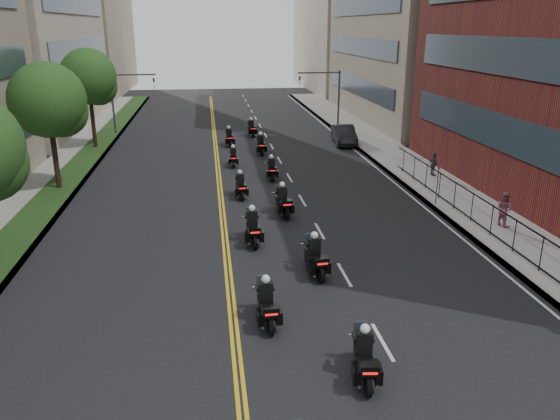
{
  "coord_description": "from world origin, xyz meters",
  "views": [
    {
      "loc": [
        -2.03,
        -9.55,
        9.55
      ],
      "look_at": [
        1.13,
        14.21,
        1.45
      ],
      "focal_mm": 35.0,
      "sensor_mm": 36.0,
      "label": 1
    }
  ],
  "objects_px": {
    "motorcycle_3": "(315,258)",
    "motorcycle_9": "(261,145)",
    "motorcycle_7": "(272,170)",
    "pedestrian_b": "(504,209)",
    "motorcycle_6": "(240,187)",
    "motorcycle_10": "(229,138)",
    "motorcycle_11": "(252,129)",
    "motorcycle_8": "(233,158)",
    "motorcycle_4": "(253,229)",
    "motorcycle_2": "(267,305)",
    "motorcycle_5": "(283,202)",
    "pedestrian_c": "(434,164)",
    "parked_sedan": "(344,135)",
    "motorcycle_1": "(364,359)"
  },
  "relations": [
    {
      "from": "motorcycle_3",
      "to": "motorcycle_9",
      "type": "relative_size",
      "value": 1.02
    },
    {
      "from": "motorcycle_7",
      "to": "pedestrian_b",
      "type": "relative_size",
      "value": 1.27
    },
    {
      "from": "motorcycle_3",
      "to": "motorcycle_6",
      "type": "relative_size",
      "value": 1.1
    },
    {
      "from": "motorcycle_9",
      "to": "motorcycle_10",
      "type": "distance_m",
      "value": 4.1
    },
    {
      "from": "motorcycle_6",
      "to": "motorcycle_11",
      "type": "relative_size",
      "value": 0.97
    },
    {
      "from": "motorcycle_6",
      "to": "motorcycle_8",
      "type": "bearing_deg",
      "value": 86.82
    },
    {
      "from": "motorcycle_8",
      "to": "motorcycle_11",
      "type": "distance_m",
      "value": 11.27
    },
    {
      "from": "motorcycle_4",
      "to": "motorcycle_2",
      "type": "bearing_deg",
      "value": -92.77
    },
    {
      "from": "motorcycle_6",
      "to": "motorcycle_5",
      "type": "bearing_deg",
      "value": -63.31
    },
    {
      "from": "motorcycle_5",
      "to": "motorcycle_10",
      "type": "relative_size",
      "value": 1.07
    },
    {
      "from": "motorcycle_2",
      "to": "motorcycle_4",
      "type": "xyz_separation_m",
      "value": [
        0.15,
        7.23,
        0.03
      ]
    },
    {
      "from": "motorcycle_9",
      "to": "motorcycle_8",
      "type": "bearing_deg",
      "value": -123.87
    },
    {
      "from": "motorcycle_3",
      "to": "motorcycle_11",
      "type": "relative_size",
      "value": 1.07
    },
    {
      "from": "motorcycle_8",
      "to": "motorcycle_10",
      "type": "xyz_separation_m",
      "value": [
        0.02,
        6.98,
        0.06
      ]
    },
    {
      "from": "motorcycle_7",
      "to": "motorcycle_8",
      "type": "height_order",
      "value": "motorcycle_7"
    },
    {
      "from": "motorcycle_3",
      "to": "pedestrian_c",
      "type": "distance_m",
      "value": 17.25
    },
    {
      "from": "pedestrian_c",
      "to": "motorcycle_11",
      "type": "bearing_deg",
      "value": 25.71
    },
    {
      "from": "motorcycle_5",
      "to": "motorcycle_7",
      "type": "relative_size",
      "value": 1.11
    },
    {
      "from": "motorcycle_7",
      "to": "motorcycle_9",
      "type": "bearing_deg",
      "value": 91.26
    },
    {
      "from": "motorcycle_9",
      "to": "pedestrian_c",
      "type": "relative_size",
      "value": 1.55
    },
    {
      "from": "motorcycle_5",
      "to": "motorcycle_10",
      "type": "xyz_separation_m",
      "value": [
        -2.02,
        18.08,
        -0.05
      ]
    },
    {
      "from": "pedestrian_c",
      "to": "motorcycle_10",
      "type": "bearing_deg",
      "value": 39.24
    },
    {
      "from": "motorcycle_3",
      "to": "motorcycle_11",
      "type": "height_order",
      "value": "motorcycle_3"
    },
    {
      "from": "motorcycle_6",
      "to": "motorcycle_11",
      "type": "bearing_deg",
      "value": 79.88
    },
    {
      "from": "motorcycle_10",
      "to": "pedestrian_c",
      "type": "bearing_deg",
      "value": -46.25
    },
    {
      "from": "motorcycle_6",
      "to": "motorcycle_8",
      "type": "distance_m",
      "value": 7.63
    },
    {
      "from": "motorcycle_6",
      "to": "motorcycle_7",
      "type": "relative_size",
      "value": 1.01
    },
    {
      "from": "motorcycle_5",
      "to": "pedestrian_c",
      "type": "bearing_deg",
      "value": 23.45
    },
    {
      "from": "motorcycle_9",
      "to": "pedestrian_c",
      "type": "distance_m",
      "value": 13.58
    },
    {
      "from": "motorcycle_10",
      "to": "pedestrian_b",
      "type": "xyz_separation_m",
      "value": [
        12.57,
        -21.45,
        0.35
      ]
    },
    {
      "from": "motorcycle_4",
      "to": "motorcycle_7",
      "type": "relative_size",
      "value": 1.12
    },
    {
      "from": "motorcycle_4",
      "to": "motorcycle_9",
      "type": "height_order",
      "value": "motorcycle_4"
    },
    {
      "from": "motorcycle_7",
      "to": "motorcycle_8",
      "type": "relative_size",
      "value": 1.05
    },
    {
      "from": "motorcycle_7",
      "to": "parked_sedan",
      "type": "distance_m",
      "value": 12.74
    },
    {
      "from": "motorcycle_1",
      "to": "motorcycle_10",
      "type": "bearing_deg",
      "value": 101.0
    },
    {
      "from": "motorcycle_4",
      "to": "motorcycle_9",
      "type": "xyz_separation_m",
      "value": [
        2.2,
        18.41,
        -0.02
      ]
    },
    {
      "from": "motorcycle_4",
      "to": "motorcycle_11",
      "type": "distance_m",
      "value": 25.95
    },
    {
      "from": "motorcycle_3",
      "to": "motorcycle_4",
      "type": "height_order",
      "value": "motorcycle_4"
    },
    {
      "from": "motorcycle_3",
      "to": "motorcycle_10",
      "type": "bearing_deg",
      "value": 89.26
    },
    {
      "from": "motorcycle_7",
      "to": "motorcycle_10",
      "type": "distance_m",
      "value": 11.09
    },
    {
      "from": "motorcycle_3",
      "to": "motorcycle_8",
      "type": "xyz_separation_m",
      "value": [
        -2.33,
        18.48,
        -0.1
      ]
    },
    {
      "from": "motorcycle_1",
      "to": "motorcycle_2",
      "type": "bearing_deg",
      "value": 131.84
    },
    {
      "from": "motorcycle_8",
      "to": "parked_sedan",
      "type": "height_order",
      "value": "parked_sedan"
    },
    {
      "from": "motorcycle_5",
      "to": "motorcycle_2",
      "type": "bearing_deg",
      "value": -106.89
    },
    {
      "from": "motorcycle_2",
      "to": "motorcycle_9",
      "type": "bearing_deg",
      "value": 81.68
    },
    {
      "from": "motorcycle_4",
      "to": "pedestrian_c",
      "type": "xyz_separation_m",
      "value": [
        12.81,
        9.93,
        0.2
      ]
    },
    {
      "from": "motorcycle_11",
      "to": "pedestrian_b",
      "type": "xyz_separation_m",
      "value": [
        10.36,
        -25.52,
        0.35
      ]
    },
    {
      "from": "motorcycle_5",
      "to": "motorcycle_8",
      "type": "relative_size",
      "value": 1.17
    },
    {
      "from": "motorcycle_8",
      "to": "motorcycle_1",
      "type": "bearing_deg",
      "value": -81.92
    },
    {
      "from": "motorcycle_9",
      "to": "parked_sedan",
      "type": "relative_size",
      "value": 0.5
    }
  ]
}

